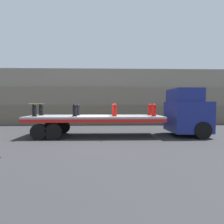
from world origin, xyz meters
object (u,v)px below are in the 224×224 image
Objects in this scene: fire_hydrant_black_near_1 at (75,110)px; fire_hydrant_red_far_2 at (114,110)px; fire_hydrant_black_near_0 at (34,110)px; fire_hydrant_red_near_2 at (115,110)px; fire_hydrant_red_near_3 at (154,110)px; fire_hydrant_red_far_3 at (150,110)px; fire_hydrant_black_far_1 at (78,110)px; truck_cab at (188,112)px; flatbed_trailer at (84,120)px; fire_hydrant_black_far_0 at (41,110)px.

fire_hydrant_red_far_2 is at bearing 23.42° from fire_hydrant_black_near_1.
fire_hydrant_black_near_0 is 4.94m from fire_hydrant_red_near_2.
fire_hydrant_black_near_0 is 2.47m from fire_hydrant_black_near_1.
fire_hydrant_red_far_2 is at bearing 90.00° from fire_hydrant_red_near_2.
fire_hydrant_red_near_3 and fire_hydrant_red_far_3 have the same top height.
fire_hydrant_red_near_2 is at bearing -156.58° from fire_hydrant_red_far_3.
fire_hydrant_black_far_1 is at bearing 180.00° from fire_hydrant_red_far_2.
truck_cab is 4.92m from fire_hydrant_red_far_2.
fire_hydrant_red_far_2 is at bearing 173.75° from truck_cab.
truck_cab is at bearing 12.49° from fire_hydrant_red_near_3.
fire_hydrant_black_near_1 is 2.69m from fire_hydrant_red_far_2.
fire_hydrant_red_near_2 reaches higher than flatbed_trailer.
fire_hydrant_black_near_1 is at bearing 180.00° from fire_hydrant_red_near_3.
fire_hydrant_black_near_1 and fire_hydrant_red_far_3 have the same top height.
fire_hydrant_black_near_0 is at bearing -169.67° from flatbed_trailer.
flatbed_trailer is 10.95× the size of fire_hydrant_red_near_2.
fire_hydrant_red_near_2 and fire_hydrant_red_near_3 have the same top height.
flatbed_trailer is at bearing -173.18° from fire_hydrant_red_far_3.
fire_hydrant_black_near_1 is (2.47, -1.07, 0.00)m from fire_hydrant_black_far_0.
fire_hydrant_black_far_1 is (2.47, 1.07, 0.00)m from fire_hydrant_black_near_0.
fire_hydrant_black_near_1 is at bearing -156.58° from fire_hydrant_red_far_2.
truck_cab is 2.48m from fire_hydrant_red_near_3.
fire_hydrant_red_near_2 is 2.47m from fire_hydrant_red_near_3.
fire_hydrant_black_near_0 is 1.00× the size of fire_hydrant_red_far_2.
fire_hydrant_black_near_0 is 1.00× the size of fire_hydrant_red_near_2.
fire_hydrant_red_far_3 is at bearing 23.42° from fire_hydrant_red_near_2.
fire_hydrant_black_far_1 is at bearing 23.42° from fire_hydrant_black_near_0.
truck_cab is 9.84m from fire_hydrant_black_far_0.
fire_hydrant_black_far_0 is 4.94m from fire_hydrant_red_far_2.
fire_hydrant_black_far_0 is 1.00× the size of fire_hydrant_black_near_1.
flatbed_trailer is 10.95× the size of fire_hydrant_red_far_2.
fire_hydrant_red_far_2 is at bearing 14.94° from flatbed_trailer.
fire_hydrant_black_far_1 is at bearing 156.58° from fire_hydrant_red_near_2.
truck_cab is 4.92m from fire_hydrant_red_near_2.
fire_hydrant_red_far_3 is (2.47, 1.07, 0.00)m from fire_hydrant_red_near_2.
truck_cab is 3.92× the size of fire_hydrant_black_far_1.
fire_hydrant_red_near_2 is (-4.89, -0.54, 0.17)m from truck_cab.
truck_cab is 3.92× the size of fire_hydrant_black_near_0.
fire_hydrant_red_near_2 is 1.00× the size of fire_hydrant_red_far_2.
fire_hydrant_black_far_0 and fire_hydrant_red_far_2 have the same top height.
fire_hydrant_black_near_1 is 2.47m from fire_hydrant_red_near_2.
fire_hydrant_red_near_3 is at bearing 0.00° from fire_hydrant_red_near_2.
fire_hydrant_black_far_1 and fire_hydrant_red_near_2 have the same top height.
truck_cab is at bearing 3.12° from fire_hydrant_black_near_0.
fire_hydrant_red_far_3 reaches higher than flatbed_trailer.
truck_cab is 0.36× the size of flatbed_trailer.
fire_hydrant_black_far_0 is 7.49m from fire_hydrant_red_near_3.
fire_hydrant_black_far_1 reaches higher than flatbed_trailer.
flatbed_trailer is 4.56m from fire_hydrant_red_far_3.
flatbed_trailer is 4.56m from fire_hydrant_red_near_3.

